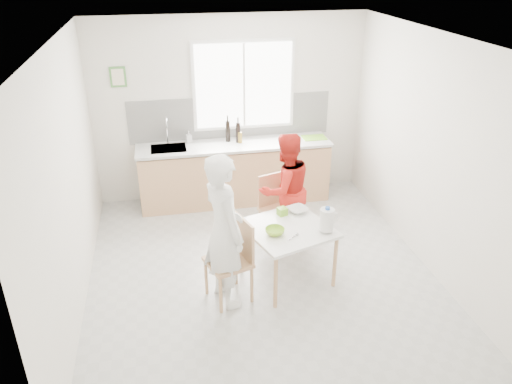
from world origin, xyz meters
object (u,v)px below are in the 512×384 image
bowl_white (298,210)px  wine_bottle_b (238,132)px  dining_table (288,233)px  person_white (224,231)px  wine_bottle_a (228,131)px  milk_jug (327,219)px  bowl_green (275,231)px  chair_far (276,206)px  person_red (285,190)px  chair_left (234,256)px

bowl_white → wine_bottle_b: size_ratio=0.75×
bowl_white → dining_table: bearing=-122.1°
person_white → wine_bottle_a: bearing=-27.4°
person_white → milk_jug: 1.15m
milk_jug → wine_bottle_b: size_ratio=0.93×
bowl_green → wine_bottle_a: (-0.17, 2.34, 0.36)m
chair_far → person_white: size_ratio=0.52×
person_red → bowl_white: (0.03, -0.49, -0.04)m
chair_far → bowl_white: size_ratio=4.02×
chair_far → bowl_green: size_ratio=4.22×
bowl_green → bowl_white: bearing=49.1°
person_red → bowl_white: bearing=75.6°
dining_table → chair_left: 0.69m
person_red → wine_bottle_b: 1.44m
dining_table → person_red: (0.18, 0.82, 0.13)m
wine_bottle_b → chair_far: bearing=-77.8°
wine_bottle_a → person_white: bearing=-99.3°
milk_jug → wine_bottle_a: bearing=88.9°
person_white → wine_bottle_b: size_ratio=5.73×
dining_table → wine_bottle_b: (-0.20, 2.17, 0.46)m
bowl_green → bowl_white: (0.38, 0.44, -0.01)m
chair_left → person_white: person_white is taller
wine_bottle_a → bowl_white: bearing=-73.9°
dining_table → wine_bottle_a: size_ratio=3.50×
chair_left → person_red: 1.34m
chair_left → wine_bottle_b: (0.45, 2.38, 0.55)m
milk_jug → wine_bottle_a: size_ratio=0.87×
person_red → milk_jug: person_red is taller
chair_far → person_red: (0.10, -0.07, 0.25)m
person_white → milk_jug: person_white is taller
person_white → person_red: size_ratio=1.15×
chair_left → milk_jug: size_ratio=3.35×
milk_jug → wine_bottle_a: 2.52m
dining_table → person_red: person_red is taller
dining_table → bowl_white: 0.40m
chair_far → person_white: person_white is taller
chair_left → person_white: (-0.10, -0.03, 0.34)m
person_red → wine_bottle_a: person_red is taller
bowl_white → wine_bottle_b: bearing=102.5°
dining_table → bowl_white: (0.21, 0.33, 0.10)m
chair_far → bowl_white: (0.13, -0.56, 0.21)m
chair_left → bowl_white: 1.03m
dining_table → wine_bottle_b: 2.23m
bowl_green → dining_table: bearing=32.2°
chair_far → wine_bottle_b: wine_bottle_b is taller
person_red → wine_bottle_b: size_ratio=4.98×
wine_bottle_a → chair_far: bearing=-72.7°
dining_table → wine_bottle_a: (-0.34, 2.23, 0.47)m
bowl_white → wine_bottle_a: 2.01m
wine_bottle_a → chair_left: bearing=-97.1°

